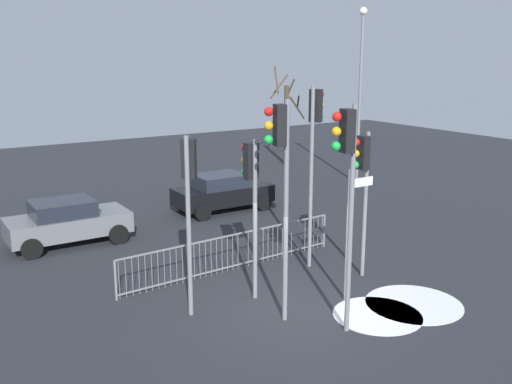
{
  "coord_description": "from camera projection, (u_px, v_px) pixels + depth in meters",
  "views": [
    {
      "loc": [
        -7.74,
        -10.39,
        6.04
      ],
      "look_at": [
        0.68,
        3.0,
        2.24
      ],
      "focal_mm": 40.53,
      "sensor_mm": 36.0,
      "label": 1
    }
  ],
  "objects": [
    {
      "name": "direction_sign_post",
      "position": [
        350.0,
        229.0,
        14.13
      ],
      "size": [
        0.79,
        0.09,
        3.34
      ],
      "rotation": [
        0.0,
        0.0,
        0.01
      ],
      "color": "slate",
      "rests_on": "ground"
    },
    {
      "name": "traffic_light_mid_left",
      "position": [
        347.0,
        170.0,
        12.03
      ],
      "size": [
        0.56,
        0.36,
        5.04
      ],
      "rotation": [
        0.0,
        0.0,
        1.38
      ],
      "color": "slate",
      "rests_on": "ground"
    },
    {
      "name": "traffic_light_mid_right",
      "position": [
        315.0,
        137.0,
        16.08
      ],
      "size": [
        0.54,
        0.38,
        5.19
      ],
      "rotation": [
        0.0,
        0.0,
        5.09
      ],
      "color": "slate",
      "rests_on": "ground"
    },
    {
      "name": "snow_patch_kerb",
      "position": [
        414.0,
        304.0,
        14.29
      ],
      "size": [
        2.38,
        2.38,
        0.01
      ],
      "primitive_type": "cylinder",
      "color": "white",
      "rests_on": "ground"
    },
    {
      "name": "ground_plane",
      "position": [
        298.0,
        310.0,
        13.97
      ],
      "size": [
        60.0,
        60.0,
        0.0
      ],
      "primitive_type": "plane",
      "color": "#26282D"
    },
    {
      "name": "car_black_far",
      "position": [
        222.0,
        192.0,
        22.64
      ],
      "size": [
        3.81,
        1.93,
        1.47
      ],
      "rotation": [
        0.0,
        0.0,
        0.0
      ],
      "color": "black",
      "rests_on": "ground"
    },
    {
      "name": "traffic_light_foreground_left",
      "position": [
        362.0,
        172.0,
        15.39
      ],
      "size": [
        0.57,
        0.32,
        4.04
      ],
      "rotation": [
        0.0,
        0.0,
        1.57
      ],
      "color": "slate",
      "rests_on": "ground"
    },
    {
      "name": "street_lamp",
      "position": [
        360.0,
        81.0,
        26.58
      ],
      "size": [
        0.36,
        0.36,
        8.07
      ],
      "color": "slate",
      "rests_on": "ground"
    },
    {
      "name": "pedestrian_guard_railing",
      "position": [
        233.0,
        252.0,
        16.42
      ],
      "size": [
        7.1,
        0.56,
        1.07
      ],
      "rotation": [
        0.0,
        0.0,
        0.07
      ],
      "color": "slate",
      "rests_on": "ground"
    },
    {
      "name": "traffic_light_rear_right",
      "position": [
        281.0,
        163.0,
        12.57
      ],
      "size": [
        0.55,
        0.37,
        5.09
      ],
      "rotation": [
        0.0,
        0.0,
        1.3
      ],
      "color": "slate",
      "rests_on": "ground"
    },
    {
      "name": "traffic_light_rear_left",
      "position": [
        251.0,
        183.0,
        14.11
      ],
      "size": [
        0.33,
        0.57,
        4.05
      ],
      "rotation": [
        0.0,
        0.0,
        0.07
      ],
      "color": "slate",
      "rests_on": "ground"
    },
    {
      "name": "traffic_light_foreground_right",
      "position": [
        189.0,
        185.0,
        13.14
      ],
      "size": [
        0.46,
        0.48,
        4.28
      ],
      "rotation": [
        0.0,
        0.0,
        5.57
      ],
      "color": "slate",
      "rests_on": "ground"
    },
    {
      "name": "car_grey_mid",
      "position": [
        67.0,
        221.0,
        18.64
      ],
      "size": [
        3.81,
        1.94,
        1.47
      ],
      "rotation": [
        0.0,
        0.0,
        0.01
      ],
      "color": "slate",
      "rests_on": "ground"
    },
    {
      "name": "bare_tree_left",
      "position": [
        287.0,
        120.0,
        31.7
      ],
      "size": [
        1.76,
        1.76,
        5.39
      ],
      "color": "#473828",
      "rests_on": "ground"
    },
    {
      "name": "snow_patch_island",
      "position": [
        377.0,
        315.0,
        13.67
      ],
      "size": [
        2.1,
        2.1,
        0.01
      ],
      "primitive_type": "cylinder",
      "color": "white",
      "rests_on": "ground"
    }
  ]
}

